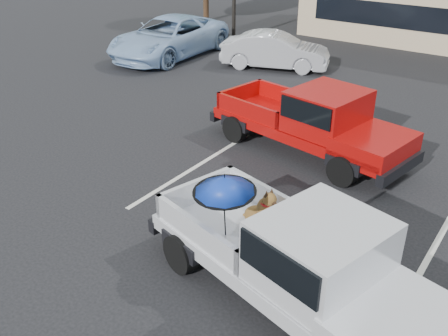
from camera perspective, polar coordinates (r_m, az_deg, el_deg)
The scene contains 7 objects.
ground at distance 10.11m, azimuth 3.25°, elevation -8.72°, with size 90.00×90.00×0.00m, color black.
stripe_left at distance 12.97m, azimuth -3.22°, elevation 0.16°, with size 0.12×5.00×0.01m, color silver.
stripe_right at distance 10.84m, azimuth 22.88°, elevation -8.36°, with size 0.12×5.00×0.01m, color silver.
silver_pickup at distance 8.10m, azimuth 9.43°, elevation -10.35°, with size 6.00×3.32×2.06m.
red_pickup at distance 13.37m, azimuth 10.98°, elevation 5.37°, with size 5.94×2.93×1.87m.
silver_sedan at distance 21.23m, azimuth 5.86°, elevation 13.20°, with size 1.53×4.40×1.45m, color silver.
blue_suv at distance 23.01m, azimuth -6.31°, elevation 14.65°, with size 2.83×6.15×1.71m, color #97B9E1.
Camera 1 is at (4.22, -6.95, 5.99)m, focal length 40.00 mm.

